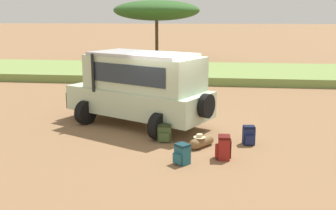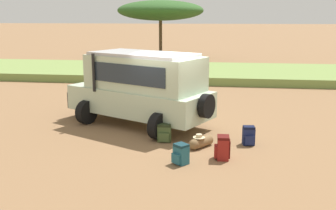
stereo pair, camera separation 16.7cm
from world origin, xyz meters
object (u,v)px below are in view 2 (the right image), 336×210
at_px(backpack_outermost, 249,136).
at_px(acacia_tree_far_left, 160,11).
at_px(safari_vehicle, 141,87).
at_px(backpack_near_rear_wheel, 222,148).
at_px(backpack_beside_front_wheel, 181,154).
at_px(duffel_bag_low_black_case, 201,142).
at_px(backpack_cluster_center, 164,133).

height_order(backpack_outermost, acacia_tree_far_left, acacia_tree_far_left).
height_order(safari_vehicle, backpack_near_rear_wheel, safari_vehicle).
xyz_separation_m(backpack_beside_front_wheel, duffel_bag_low_black_case, (0.44, 1.32, -0.09)).
bearing_deg(backpack_cluster_center, backpack_outermost, 0.51).
distance_m(backpack_cluster_center, duffel_bag_low_black_case, 1.17).
xyz_separation_m(backpack_cluster_center, duffel_bag_low_black_case, (1.10, -0.38, -0.10)).
bearing_deg(acacia_tree_far_left, backpack_cluster_center, -80.84).
height_order(backpack_cluster_center, acacia_tree_far_left, acacia_tree_far_left).
relative_size(duffel_bag_low_black_case, acacia_tree_far_left, 0.11).
bearing_deg(backpack_near_rear_wheel, duffel_bag_low_black_case, 124.49).
relative_size(backpack_beside_front_wheel, acacia_tree_far_left, 0.07).
bearing_deg(safari_vehicle, backpack_near_rear_wheel, -47.31).
bearing_deg(backpack_cluster_center, backpack_near_rear_wheel, -36.20).
height_order(backpack_cluster_center, backpack_outermost, backpack_outermost).
bearing_deg(backpack_outermost, backpack_cluster_center, -179.49).
relative_size(backpack_outermost, acacia_tree_far_left, 0.08).
relative_size(backpack_cluster_center, backpack_outermost, 0.97).
bearing_deg(duffel_bag_low_black_case, acacia_tree_far_left, 101.74).
bearing_deg(backpack_beside_front_wheel, acacia_tree_far_left, 100.08).
distance_m(safari_vehicle, duffel_bag_low_black_case, 3.19).
xyz_separation_m(backpack_outermost, duffel_bag_low_black_case, (-1.33, -0.40, -0.11)).
height_order(backpack_near_rear_wheel, acacia_tree_far_left, acacia_tree_far_left).
height_order(backpack_near_rear_wheel, backpack_outermost, backpack_near_rear_wheel).
bearing_deg(backpack_outermost, duffel_bag_low_black_case, -163.21).
bearing_deg(acacia_tree_far_left, backpack_beside_front_wheel, -79.92).
distance_m(backpack_near_rear_wheel, duffel_bag_low_black_case, 1.05).
xyz_separation_m(safari_vehicle, acacia_tree_far_left, (-2.53, 20.29, 2.70)).
bearing_deg(acacia_tree_far_left, duffel_bag_low_black_case, -78.26).
height_order(safari_vehicle, backpack_cluster_center, safari_vehicle).
distance_m(backpack_cluster_center, backpack_outermost, 2.43).
height_order(backpack_beside_front_wheel, backpack_outermost, backpack_outermost).
relative_size(safari_vehicle, acacia_tree_far_left, 0.75).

